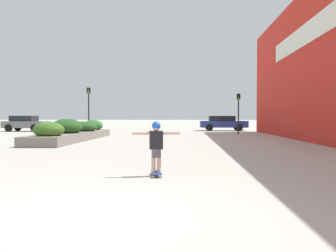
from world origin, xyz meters
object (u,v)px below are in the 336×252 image
at_px(car_leftmost, 223,123).
at_px(traffic_light_left, 89,103).
at_px(skateboard, 156,173).
at_px(car_center_right, 25,123).
at_px(traffic_light_right, 238,106).
at_px(skateboarder, 156,142).

height_order(car_leftmost, traffic_light_left, traffic_light_left).
height_order(skateboard, traffic_light_left, traffic_light_left).
distance_m(car_center_right, traffic_light_right, 20.28).
height_order(skateboard, car_leftmost, car_leftmost).
relative_size(traffic_light_left, traffic_light_right, 1.16).
bearing_deg(traffic_light_left, skateboarder, -68.75).
height_order(skateboarder, car_center_right, car_center_right).
distance_m(skateboarder, traffic_light_left, 20.22).
distance_m(skateboard, skateboarder, 0.75).
bearing_deg(car_center_right, skateboard, 32.69).
bearing_deg(traffic_light_right, car_leftmost, 94.41).
relative_size(skateboard, skateboarder, 0.54).
bearing_deg(car_center_right, traffic_light_right, 78.43).
distance_m(car_center_right, traffic_light_left, 8.97).
bearing_deg(skateboard, skateboarder, -107.70).
height_order(skateboard, car_center_right, car_center_right).
bearing_deg(traffic_light_right, skateboarder, -104.42).
bearing_deg(skateboarder, traffic_light_left, 100.68).
xyz_separation_m(car_leftmost, car_center_right, (-19.31, -2.52, 0.00)).
height_order(skateboard, skateboarder, skateboarder).
height_order(skateboard, traffic_light_right, traffic_light_right).
distance_m(skateboard, traffic_light_left, 20.30).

